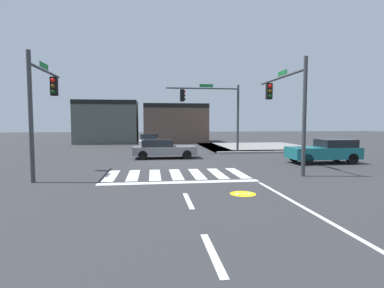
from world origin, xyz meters
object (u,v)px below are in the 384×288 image
object	(u,v)px
car_teal	(325,151)
car_white	(149,141)
traffic_signal_northeast	(212,105)
traffic_signal_southwest	(42,97)
car_gray	(163,149)
traffic_signal_southeast	(286,98)

from	to	relation	value
car_teal	car_white	distance (m)	15.52
traffic_signal_northeast	car_teal	size ratio (longest dim) A/B	1.41
car_teal	car_white	world-z (taller)	car_teal
traffic_signal_southwest	car_white	world-z (taller)	traffic_signal_southwest
car_white	car_gray	bearing A→B (deg)	7.75
traffic_signal_southwest	car_white	distance (m)	14.80
traffic_signal_northeast	car_gray	distance (m)	6.02
traffic_signal_northeast	traffic_signal_southwest	bearing A→B (deg)	43.89
traffic_signal_southeast	traffic_signal_southwest	distance (m)	11.95
traffic_signal_northeast	car_white	bearing A→B (deg)	-40.27
car_white	traffic_signal_southwest	bearing A→B (deg)	-18.89
traffic_signal_northeast	car_white	distance (m)	7.39
traffic_signal_northeast	car_teal	distance (m)	9.45
traffic_signal_southeast	car_teal	size ratio (longest dim) A/B	1.35
traffic_signal_southwest	car_white	xyz separation A→B (m)	(4.70, 13.73, -2.94)
car_white	car_gray	size ratio (longest dim) A/B	1.03
traffic_signal_southeast	car_teal	distance (m)	5.14
car_white	car_gray	distance (m)	7.35
traffic_signal_northeast	traffic_signal_southeast	xyz separation A→B (m)	(2.15, -8.90, -0.16)
traffic_signal_southeast	car_teal	xyz separation A→B (m)	(3.59, 2.10, -3.02)
traffic_signal_northeast	car_white	world-z (taller)	traffic_signal_northeast
car_teal	traffic_signal_southeast	bearing A→B (deg)	30.35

